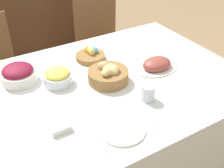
% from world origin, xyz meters
% --- Properties ---
extents(ground_plane, '(12.00, 12.00, 0.00)m').
position_xyz_m(ground_plane, '(0.00, 0.00, 0.00)').
color(ground_plane, '#937551').
extents(dining_table, '(1.74, 1.19, 0.75)m').
position_xyz_m(dining_table, '(0.00, 0.00, 0.37)').
color(dining_table, silver).
rests_on(dining_table, ground).
extents(chair_far_right, '(0.46, 0.46, 0.93)m').
position_xyz_m(chair_far_right, '(0.49, 0.91, 0.50)').
color(chair_far_right, brown).
rests_on(chair_far_right, ground).
extents(sideboard, '(1.58, 0.44, 0.94)m').
position_xyz_m(sideboard, '(0.14, 1.62, 0.47)').
color(sideboard, '#4C2D19').
rests_on(sideboard, ground).
extents(bread_basket, '(0.24, 0.24, 0.12)m').
position_xyz_m(bread_basket, '(0.04, -0.00, 0.80)').
color(bread_basket, olive).
rests_on(bread_basket, dining_table).
extents(egg_basket, '(0.20, 0.20, 0.08)m').
position_xyz_m(egg_basket, '(0.08, 0.30, 0.77)').
color(egg_basket, olive).
rests_on(egg_basket, dining_table).
extents(ham_platter, '(0.30, 0.21, 0.08)m').
position_xyz_m(ham_platter, '(0.39, -0.03, 0.77)').
color(ham_platter, silver).
rests_on(ham_platter, dining_table).
extents(pineapple_bowl, '(0.17, 0.17, 0.10)m').
position_xyz_m(pineapple_bowl, '(-0.23, 0.13, 0.79)').
color(pineapple_bowl, silver).
rests_on(pineapple_bowl, dining_table).
extents(beet_salad_bowl, '(0.22, 0.22, 0.11)m').
position_xyz_m(beet_salad_bowl, '(-0.42, 0.28, 0.80)').
color(beet_salad_bowl, silver).
rests_on(beet_salad_bowl, dining_table).
extents(dinner_plate, '(0.23, 0.23, 0.01)m').
position_xyz_m(dinner_plate, '(-0.11, -0.40, 0.75)').
color(dinner_plate, silver).
rests_on(dinner_plate, dining_table).
extents(fork, '(0.02, 0.17, 0.00)m').
position_xyz_m(fork, '(-0.25, -0.40, 0.75)').
color(fork, silver).
rests_on(fork, dining_table).
extents(knife, '(0.02, 0.17, 0.00)m').
position_xyz_m(knife, '(0.03, -0.40, 0.75)').
color(knife, silver).
rests_on(knife, dining_table).
extents(spoon, '(0.02, 0.17, 0.00)m').
position_xyz_m(spoon, '(0.06, -0.40, 0.75)').
color(spoon, silver).
rests_on(spoon, dining_table).
extents(drinking_cup, '(0.08, 0.08, 0.09)m').
position_xyz_m(drinking_cup, '(0.14, -0.27, 0.79)').
color(drinking_cup, silver).
rests_on(drinking_cup, dining_table).
extents(butter_dish, '(0.10, 0.06, 0.03)m').
position_xyz_m(butter_dish, '(-0.37, -0.25, 0.76)').
color(butter_dish, silver).
rests_on(butter_dish, dining_table).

